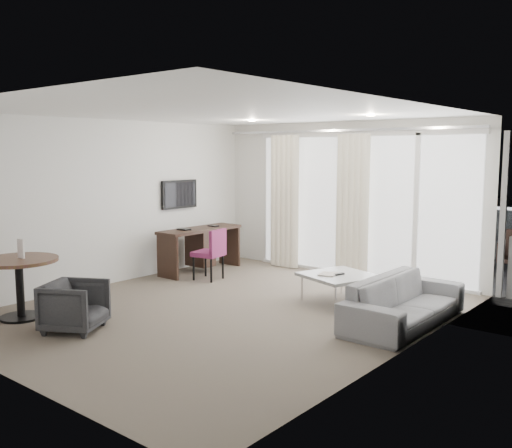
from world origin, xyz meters
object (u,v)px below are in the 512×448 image
Objects in this scene: desk_chair at (208,254)px; sofa at (404,301)px; round_table at (20,288)px; coffee_table at (339,288)px; rattan_chair_a at (412,248)px; desk at (200,250)px; tub_armchair at (75,306)px.

sofa is at bearing -14.39° from desk_chair.
round_table is 4.21m from coffee_table.
round_table is at bearing -130.17° from coffee_table.
desk_chair is 1.12× the size of rattan_chair_a.
desk is at bearing 136.02° from desk_chair.
sofa reaches higher than coffee_table.
tub_armchair is at bearing -101.45° from rattan_chair_a.
desk_chair is 3.59m from sofa.
desk reaches higher than tub_armchair.
coffee_table is at bearing -5.06° from desk.
desk_chair reaches higher than coffee_table.
coffee_table is at bearing 49.83° from round_table.
sofa is 2.63× the size of rattan_chair_a.
sofa is at bearing -8.92° from desk.
desk is 1.93× the size of desk_chair.
round_table is 1.00m from tub_armchair.
desk reaches higher than sofa.
desk_chair is 3.12m from round_table.
coffee_table is 1.18× the size of rattan_chair_a.
desk_chair is 3.68m from rattan_chair_a.
round_table is 1.27× the size of rattan_chair_a.
round_table reaches higher than rattan_chair_a.
tub_armchair reaches higher than coffee_table.
desk_chair is at bearing -177.34° from coffee_table.
desk is 2.51× the size of tub_armchair.
sofa is (1.16, -0.39, 0.09)m from coffee_table.
tub_armchair is (0.69, -2.96, -0.13)m from desk_chair.
tub_armchair is 6.08m from rattan_chair_a.
tub_armchair is (0.98, 0.14, -0.09)m from round_table.
desk reaches higher than rattan_chair_a.
round_table is 6.53m from rattan_chair_a.
tub_armchair is at bearing 132.93° from sofa.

